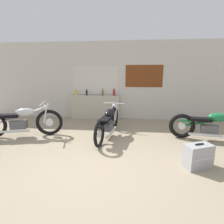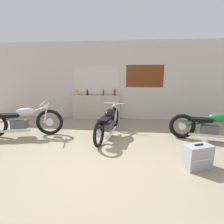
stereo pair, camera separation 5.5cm
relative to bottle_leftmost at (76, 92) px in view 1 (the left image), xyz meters
The scene contains 11 objects.
ground_plane 3.84m from the bottle_leftmost, 69.27° to the right, with size 24.00×24.00×0.00m, color gray.
wall_back 1.38m from the bottle_leftmost, ahead, with size 10.00×0.07×2.80m.
sill_counter 0.90m from the bottle_leftmost, ahead, with size 1.80×0.28×0.89m.
bottle_leftmost is the anchor object (origin of this frame).
bottle_left_center 0.41m from the bottle_leftmost, ahead, with size 0.07×0.07×0.24m.
bottle_center 1.00m from the bottle_leftmost, ahead, with size 0.06×0.06×0.26m.
bottle_right_center 1.41m from the bottle_leftmost, ahead, with size 0.07×0.07×0.28m.
motorcycle_silver 2.31m from the bottle_leftmost, 113.98° to the right, with size 2.10×0.80×0.91m.
motorcycle_green 4.51m from the bottle_leftmost, 24.20° to the right, with size 2.09×0.64×0.81m.
motorcycle_black 2.33m from the bottle_leftmost, 51.05° to the right, with size 0.64×2.15×0.82m.
hard_case_silver 4.63m from the bottle_leftmost, 44.85° to the right, with size 0.55×0.43×0.46m.
Camera 1 is at (0.66, -2.82, 1.70)m, focal length 28.00 mm.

